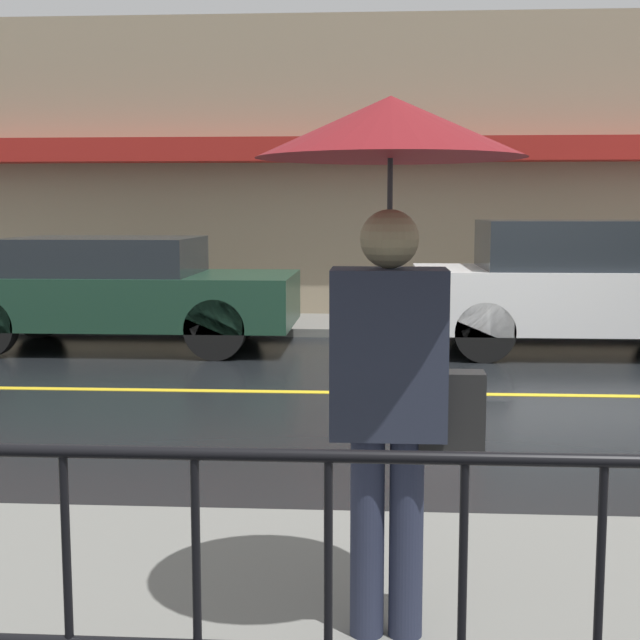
# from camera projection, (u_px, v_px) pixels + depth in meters

# --- Properties ---
(ground_plane) EXTENTS (80.00, 80.00, 0.00)m
(ground_plane) POSITION_uv_depth(u_px,v_px,m) (495.00, 395.00, 8.31)
(ground_plane) COLOR black
(sidewalk_far) EXTENTS (28.00, 1.81, 0.11)m
(sidewalk_far) POSITION_uv_depth(u_px,v_px,m) (454.00, 326.00, 12.79)
(sidewalk_far) COLOR slate
(sidewalk_far) RESTS_ON ground_plane
(lane_marking) EXTENTS (25.20, 0.12, 0.01)m
(lane_marking) POSITION_uv_depth(u_px,v_px,m) (495.00, 394.00, 8.31)
(lane_marking) COLOR gold
(lane_marking) RESTS_ON ground_plane
(building_storefront) EXTENTS (28.00, 0.85, 4.63)m
(building_storefront) POSITION_uv_depth(u_px,v_px,m) (451.00, 168.00, 13.52)
(building_storefront) COLOR gray
(building_storefront) RESTS_ON ground_plane
(pedestrian) EXTENTS (0.97, 0.97, 2.01)m
(pedestrian) POSITION_uv_depth(u_px,v_px,m) (391.00, 221.00, 3.20)
(pedestrian) COLOR #23283D
(pedestrian) RESTS_ON sidewalk_near
(car_dark_green) EXTENTS (4.35, 1.88, 1.37)m
(car_dark_green) POSITION_uv_depth(u_px,v_px,m) (116.00, 290.00, 11.06)
(car_dark_green) COLOR #193828
(car_dark_green) RESTS_ON ground_plane
(car_white) EXTENTS (3.94, 1.78, 1.59)m
(car_white) POSITION_uv_depth(u_px,v_px,m) (577.00, 286.00, 10.70)
(car_white) COLOR silver
(car_white) RESTS_ON ground_plane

